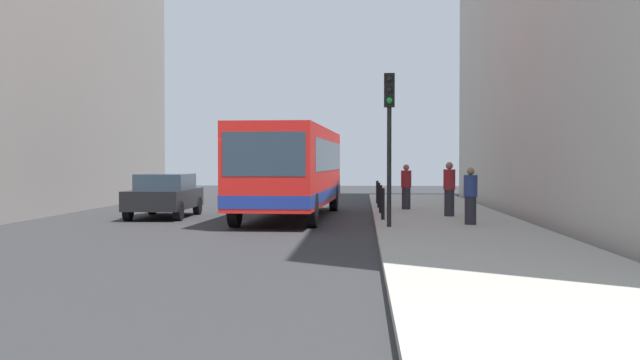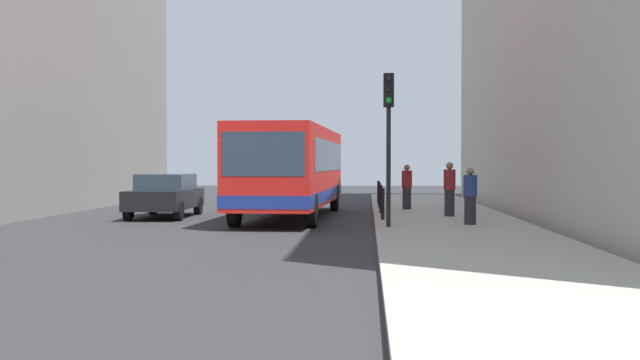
% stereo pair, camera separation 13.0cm
% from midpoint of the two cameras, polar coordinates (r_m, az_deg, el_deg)
% --- Properties ---
extents(ground_plane, '(80.00, 80.00, 0.00)m').
position_cam_midpoint_polar(ground_plane, '(22.08, -4.42, -3.57)').
color(ground_plane, '#2D2D30').
extents(sidewalk, '(4.40, 40.00, 0.15)m').
position_cam_midpoint_polar(sidewalk, '(22.02, 9.67, -3.40)').
color(sidewalk, '#ADA89E').
rests_on(sidewalk, ground).
extents(bus, '(2.97, 11.11, 3.00)m').
position_cam_midpoint_polar(bus, '(26.25, -2.24, 0.98)').
color(bus, red).
rests_on(bus, ground).
extents(car_beside_bus, '(1.90, 4.42, 1.48)m').
position_cam_midpoint_polar(car_beside_bus, '(26.86, -11.49, -1.05)').
color(car_beside_bus, black).
rests_on(car_beside_bus, ground).
extents(traffic_light, '(0.28, 0.33, 4.10)m').
position_cam_midpoint_polar(traffic_light, '(20.76, 4.95, 4.42)').
color(traffic_light, black).
rests_on(traffic_light, sidewalk).
extents(bollard_near, '(0.11, 0.11, 0.95)m').
position_cam_midpoint_polar(bollard_near, '(23.36, 4.50, -1.76)').
color(bollard_near, black).
rests_on(bollard_near, sidewalk).
extents(bollard_mid, '(0.11, 0.11, 0.95)m').
position_cam_midpoint_polar(bollard_mid, '(26.43, 4.35, -1.41)').
color(bollard_mid, black).
rests_on(bollard_mid, sidewalk).
extents(bollard_far, '(0.11, 0.11, 0.95)m').
position_cam_midpoint_polar(bollard_far, '(29.50, 4.23, -1.12)').
color(bollard_far, black).
rests_on(bollard_far, sidewalk).
extents(bollard_farthest, '(0.11, 0.11, 0.95)m').
position_cam_midpoint_polar(bollard_farthest, '(32.58, 4.13, -0.89)').
color(bollard_farthest, black).
rests_on(bollard_farthest, sidewalk).
extents(pedestrian_near_signal, '(0.38, 0.38, 1.59)m').
position_cam_midpoint_polar(pedestrian_near_signal, '(21.84, 10.86, -1.18)').
color(pedestrian_near_signal, '#26262D').
rests_on(pedestrian_near_signal, sidewalk).
extents(pedestrian_mid_sidewalk, '(0.38, 0.38, 1.73)m').
position_cam_midpoint_polar(pedestrian_mid_sidewalk, '(25.08, 9.36, -0.67)').
color(pedestrian_mid_sidewalk, '#26262D').
rests_on(pedestrian_mid_sidewalk, sidewalk).
extents(pedestrian_far_sidewalk, '(0.38, 0.38, 1.65)m').
position_cam_midpoint_polar(pedestrian_far_sidewalk, '(28.58, 6.24, -0.51)').
color(pedestrian_far_sidewalk, '#26262D').
rests_on(pedestrian_far_sidewalk, sidewalk).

